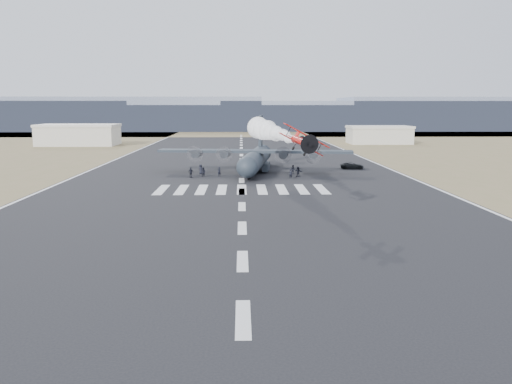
{
  "coord_description": "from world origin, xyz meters",
  "views": [
    {
      "loc": [
        -0.08,
        -30.14,
        12.29
      ],
      "look_at": [
        1.37,
        22.21,
        4.0
      ],
      "focal_mm": 38.0,
      "sensor_mm": 36.0,
      "label": 1
    }
  ],
  "objects_px": {
    "support_vehicle": "(352,166)",
    "crew_f": "(298,172)",
    "crew_e": "(201,169)",
    "hangar_right": "(379,135)",
    "aerobatic_biplane": "(302,141)",
    "crew_c": "(250,173)",
    "transport_aircraft": "(256,158)",
    "crew_a": "(291,174)",
    "crew_g": "(219,172)",
    "crew_b": "(203,172)",
    "crew_d": "(191,172)",
    "crew_h": "(293,169)",
    "hangar_left": "(79,135)"
  },
  "relations": [
    {
      "from": "crew_b",
      "to": "crew_h",
      "type": "height_order",
      "value": "crew_b"
    },
    {
      "from": "crew_b",
      "to": "crew_f",
      "type": "height_order",
      "value": "crew_f"
    },
    {
      "from": "hangar_right",
      "to": "crew_e",
      "type": "distance_m",
      "value": 97.18
    },
    {
      "from": "crew_d",
      "to": "transport_aircraft",
      "type": "bearing_deg",
      "value": -116.54
    },
    {
      "from": "crew_d",
      "to": "crew_c",
      "type": "bearing_deg",
      "value": -154.68
    },
    {
      "from": "hangar_left",
      "to": "transport_aircraft",
      "type": "bearing_deg",
      "value": -53.11
    },
    {
      "from": "hangar_left",
      "to": "crew_c",
      "type": "bearing_deg",
      "value": -56.75
    },
    {
      "from": "hangar_left",
      "to": "aerobatic_biplane",
      "type": "bearing_deg",
      "value": -63.33
    },
    {
      "from": "hangar_left",
      "to": "support_vehicle",
      "type": "distance_m",
      "value": 100.93
    },
    {
      "from": "crew_g",
      "to": "crew_f",
      "type": "bearing_deg",
      "value": 144.82
    },
    {
      "from": "crew_a",
      "to": "crew_g",
      "type": "xyz_separation_m",
      "value": [
        -12.46,
        2.87,
        0.05
      ]
    },
    {
      "from": "hangar_right",
      "to": "transport_aircraft",
      "type": "distance_m",
      "value": 89.09
    },
    {
      "from": "transport_aircraft",
      "to": "crew_b",
      "type": "bearing_deg",
      "value": -135.18
    },
    {
      "from": "crew_c",
      "to": "crew_e",
      "type": "bearing_deg",
      "value": -77.95
    },
    {
      "from": "crew_c",
      "to": "crew_h",
      "type": "xyz_separation_m",
      "value": [
        8.02,
        5.81,
        -0.1
      ]
    },
    {
      "from": "support_vehicle",
      "to": "crew_d",
      "type": "bearing_deg",
      "value": 118.94
    },
    {
      "from": "crew_g",
      "to": "support_vehicle",
      "type": "bearing_deg",
      "value": 170.77
    },
    {
      "from": "crew_d",
      "to": "crew_f",
      "type": "xyz_separation_m",
      "value": [
        18.85,
        0.81,
        -0.02
      ]
    },
    {
      "from": "transport_aircraft",
      "to": "crew_a",
      "type": "height_order",
      "value": "transport_aircraft"
    },
    {
      "from": "crew_c",
      "to": "crew_e",
      "type": "distance_m",
      "value": 10.55
    },
    {
      "from": "crew_e",
      "to": "crew_d",
      "type": "bearing_deg",
      "value": -57.62
    },
    {
      "from": "hangar_left",
      "to": "crew_c",
      "type": "height_order",
      "value": "hangar_left"
    },
    {
      "from": "hangar_right",
      "to": "crew_h",
      "type": "height_order",
      "value": "hangar_right"
    },
    {
      "from": "support_vehicle",
      "to": "crew_f",
      "type": "relative_size",
      "value": 2.55
    },
    {
      "from": "hangar_right",
      "to": "aerobatic_biplane",
      "type": "bearing_deg",
      "value": -108.0
    },
    {
      "from": "hangar_right",
      "to": "crew_e",
      "type": "xyz_separation_m",
      "value": [
        -53.51,
        -81.1,
        -2.11
      ]
    },
    {
      "from": "transport_aircraft",
      "to": "support_vehicle",
      "type": "relative_size",
      "value": 7.87
    },
    {
      "from": "aerobatic_biplane",
      "to": "transport_aircraft",
      "type": "height_order",
      "value": "aerobatic_biplane"
    },
    {
      "from": "hangar_left",
      "to": "crew_d",
      "type": "xyz_separation_m",
      "value": [
        43.16,
        -81.19,
        -2.48
      ]
    },
    {
      "from": "hangar_left",
      "to": "crew_a",
      "type": "relative_size",
      "value": 15.02
    },
    {
      "from": "support_vehicle",
      "to": "crew_d",
      "type": "xyz_separation_m",
      "value": [
        -30.87,
        -12.64,
        0.28
      ]
    },
    {
      "from": "transport_aircraft",
      "to": "crew_c",
      "type": "height_order",
      "value": "transport_aircraft"
    },
    {
      "from": "transport_aircraft",
      "to": "crew_h",
      "type": "distance_m",
      "value": 7.68
    },
    {
      "from": "hangar_right",
      "to": "aerobatic_biplane",
      "type": "distance_m",
      "value": 127.89
    },
    {
      "from": "crew_f",
      "to": "crew_g",
      "type": "bearing_deg",
      "value": 39.45
    },
    {
      "from": "crew_e",
      "to": "crew_c",
      "type": "bearing_deg",
      "value": 15.64
    },
    {
      "from": "hangar_right",
      "to": "support_vehicle",
      "type": "bearing_deg",
      "value": -108.06
    },
    {
      "from": "transport_aircraft",
      "to": "crew_h",
      "type": "height_order",
      "value": "transport_aircraft"
    },
    {
      "from": "crew_b",
      "to": "crew_d",
      "type": "distance_m",
      "value": 2.41
    },
    {
      "from": "transport_aircraft",
      "to": "crew_c",
      "type": "distance_m",
      "value": 9.01
    },
    {
      "from": "support_vehicle",
      "to": "crew_e",
      "type": "relative_size",
      "value": 2.56
    },
    {
      "from": "hangar_right",
      "to": "transport_aircraft",
      "type": "height_order",
      "value": "transport_aircraft"
    },
    {
      "from": "hangar_right",
      "to": "support_vehicle",
      "type": "xyz_separation_m",
      "value": [
        -23.98,
        -73.56,
        -2.37
      ]
    },
    {
      "from": "hangar_right",
      "to": "crew_a",
      "type": "distance_m",
      "value": 95.31
    },
    {
      "from": "aerobatic_biplane",
      "to": "support_vehicle",
      "type": "bearing_deg",
      "value": 64.85
    },
    {
      "from": "hangar_right",
      "to": "crew_f",
      "type": "distance_m",
      "value": 92.68
    },
    {
      "from": "aerobatic_biplane",
      "to": "crew_a",
      "type": "relative_size",
      "value": 3.18
    },
    {
      "from": "crew_c",
      "to": "transport_aircraft",
      "type": "bearing_deg",
      "value": -144.25
    },
    {
      "from": "crew_d",
      "to": "aerobatic_biplane",
      "type": "bearing_deg",
      "value": 141.04
    },
    {
      "from": "crew_b",
      "to": "crew_d",
      "type": "bearing_deg",
      "value": -123.14
    }
  ]
}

